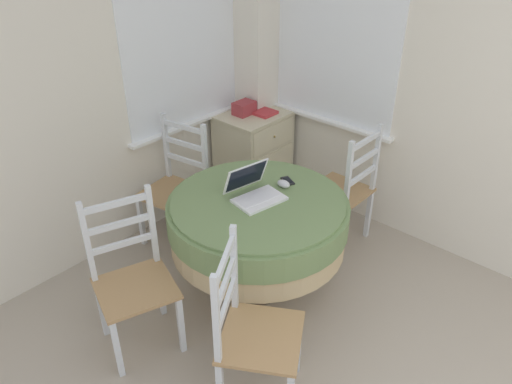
% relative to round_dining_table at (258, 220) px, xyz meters
% --- Properties ---
extents(corner_room_shell, '(4.33, 5.21, 2.55)m').
position_rel_round_dining_table_xyz_m(corner_room_shell, '(0.45, -0.04, 0.71)').
color(corner_room_shell, silver).
rests_on(corner_room_shell, ground_plane).
extents(round_dining_table, '(1.16, 1.16, 0.72)m').
position_rel_round_dining_table_xyz_m(round_dining_table, '(0.00, 0.00, 0.00)').
color(round_dining_table, '#4C3D2D').
rests_on(round_dining_table, ground_plane).
extents(laptop, '(0.35, 0.34, 0.21)m').
position_rel_round_dining_table_xyz_m(laptop, '(0.01, 0.04, 0.20)').
color(laptop, white).
rests_on(laptop, round_dining_table).
extents(computer_mouse, '(0.06, 0.09, 0.05)m').
position_rel_round_dining_table_xyz_m(computer_mouse, '(0.24, -0.02, 0.18)').
color(computer_mouse, silver).
rests_on(computer_mouse, round_dining_table).
extents(cell_phone, '(0.10, 0.12, 0.01)m').
position_rel_round_dining_table_xyz_m(cell_phone, '(0.31, 0.01, 0.16)').
color(cell_phone, black).
rests_on(cell_phone, round_dining_table).
extents(dining_chair_near_back_window, '(0.47, 0.49, 0.97)m').
position_rel_round_dining_table_xyz_m(dining_chair_near_back_window, '(0.04, 0.86, -0.11)').
color(dining_chair_near_back_window, '#A87F51').
rests_on(dining_chair_near_back_window, ground_plane).
extents(dining_chair_near_right_window, '(0.43, 0.41, 0.97)m').
position_rel_round_dining_table_xyz_m(dining_chair_near_right_window, '(0.85, -0.11, -0.11)').
color(dining_chair_near_right_window, '#A87F51').
rests_on(dining_chair_near_right_window, ground_plane).
extents(dining_chair_camera_near, '(0.58, 0.57, 0.97)m').
position_rel_round_dining_table_xyz_m(dining_chair_camera_near, '(-0.65, -0.54, -0.11)').
color(dining_chair_camera_near, '#A87F51').
rests_on(dining_chair_camera_near, ground_plane).
extents(dining_chair_left_flank, '(0.54, 0.53, 0.97)m').
position_rel_round_dining_table_xyz_m(dining_chair_left_flank, '(-0.82, 0.24, -0.11)').
color(dining_chair_left_flank, '#A87F51').
rests_on(dining_chair_left_flank, ground_plane).
extents(corner_cabinet, '(0.60, 0.49, 0.77)m').
position_rel_round_dining_table_xyz_m(corner_cabinet, '(0.96, 0.90, -0.18)').
color(corner_cabinet, beige).
rests_on(corner_cabinet, ground_plane).
extents(storage_box, '(0.18, 0.13, 0.11)m').
position_rel_round_dining_table_xyz_m(storage_box, '(0.90, 0.95, 0.25)').
color(storage_box, '#9E3338').
rests_on(storage_box, corner_cabinet).
extents(book_on_cabinet, '(0.17, 0.25, 0.02)m').
position_rel_round_dining_table_xyz_m(book_on_cabinet, '(1.02, 0.86, 0.21)').
color(book_on_cabinet, '#BC3338').
rests_on(book_on_cabinet, corner_cabinet).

